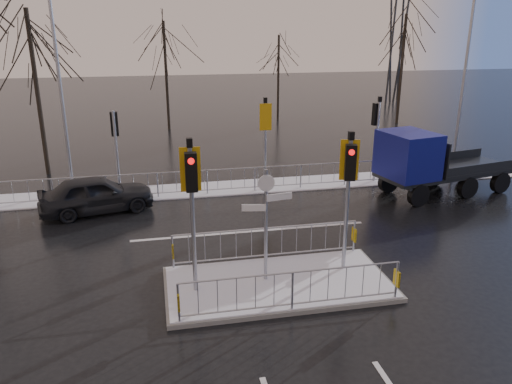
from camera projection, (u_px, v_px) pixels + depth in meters
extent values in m
plane|color=black|center=(278.00, 286.00, 13.40)|extent=(120.00, 120.00, 0.00)
cube|color=silver|center=(229.00, 188.00, 21.38)|extent=(30.00, 2.00, 0.04)
cube|color=silver|center=(251.00, 231.00, 16.93)|extent=(8.00, 0.15, 0.01)
cube|color=slate|center=(278.00, 284.00, 13.38)|extent=(6.00, 3.00, 0.12)
cube|color=silver|center=(278.00, 282.00, 13.36)|extent=(5.85, 2.85, 0.03)
cube|color=gold|center=(178.00, 301.00, 11.39)|extent=(0.05, 0.28, 0.42)
cube|color=gold|center=(397.00, 278.00, 12.42)|extent=(0.05, 0.28, 0.42)
cube|color=gold|center=(173.00, 250.00, 13.95)|extent=(0.05, 0.28, 0.42)
cube|color=gold|center=(354.00, 235.00, 14.99)|extent=(0.05, 0.28, 0.42)
cylinder|color=#9A9FA9|center=(193.00, 223.00, 12.33)|extent=(0.11, 0.11, 3.80)
cube|color=black|center=(191.00, 172.00, 11.74)|extent=(0.28, 0.22, 0.95)
cylinder|color=red|center=(191.00, 161.00, 11.54)|extent=(0.16, 0.04, 0.16)
cube|color=#D99D0C|center=(190.00, 169.00, 11.97)|extent=(0.50, 0.03, 1.10)
cube|color=black|center=(189.00, 143.00, 11.69)|extent=(0.14, 0.14, 0.22)
cylinder|color=#9A9FA9|center=(347.00, 207.00, 13.53)|extent=(0.11, 0.11, 3.70)
cube|color=black|center=(350.00, 163.00, 12.94)|extent=(0.33, 0.28, 0.95)
cylinder|color=red|center=(352.00, 152.00, 12.75)|extent=(0.16, 0.08, 0.16)
cube|color=#D99D0C|center=(349.00, 160.00, 13.18)|extent=(0.49, 0.16, 1.10)
cube|color=black|center=(351.00, 136.00, 12.90)|extent=(0.14, 0.14, 0.22)
cylinder|color=#9A9FA9|center=(266.00, 227.00, 13.00)|extent=(0.09, 0.09, 3.10)
cube|color=silver|center=(279.00, 197.00, 12.81)|extent=(0.70, 0.14, 0.18)
cube|color=silver|center=(254.00, 208.00, 12.76)|extent=(0.62, 0.15, 0.18)
cylinder|color=silver|center=(266.00, 183.00, 12.59)|extent=(0.44, 0.03, 0.44)
cylinder|color=#9A9FA9|center=(117.00, 155.00, 19.67)|extent=(0.11, 0.11, 3.50)
cube|color=black|center=(114.00, 124.00, 19.45)|extent=(0.28, 0.22, 0.95)
cylinder|color=red|center=(114.00, 116.00, 19.46)|extent=(0.16, 0.04, 0.16)
cylinder|color=#9A9FA9|center=(265.00, 146.00, 20.81)|extent=(0.11, 0.11, 3.60)
cube|color=black|center=(264.00, 116.00, 20.57)|extent=(0.28, 0.22, 0.95)
cylinder|color=red|center=(264.00, 108.00, 20.58)|extent=(0.16, 0.04, 0.16)
cube|color=#D99D0C|center=(266.00, 117.00, 20.34)|extent=(0.50, 0.03, 1.10)
cube|color=black|center=(265.00, 100.00, 20.19)|extent=(0.14, 0.14, 0.22)
cylinder|color=#9A9FA9|center=(377.00, 142.00, 21.78)|extent=(0.11, 0.11, 3.50)
cube|color=black|center=(376.00, 114.00, 21.55)|extent=(0.33, 0.28, 0.95)
cylinder|color=red|center=(375.00, 107.00, 21.55)|extent=(0.16, 0.08, 0.16)
cube|color=black|center=(380.00, 99.00, 21.18)|extent=(0.14, 0.14, 0.22)
imported|color=black|center=(97.00, 194.00, 18.48)|extent=(4.39, 2.57, 1.40)
cylinder|color=black|center=(418.00, 195.00, 19.16)|extent=(0.92, 0.43, 0.89)
cylinder|color=black|center=(388.00, 182.00, 20.78)|extent=(0.92, 0.43, 0.89)
cylinder|color=black|center=(468.00, 187.00, 20.07)|extent=(0.92, 0.43, 0.89)
cylinder|color=black|center=(435.00, 175.00, 21.70)|extent=(0.92, 0.43, 0.89)
cylinder|color=black|center=(500.00, 182.00, 20.73)|extent=(0.92, 0.43, 0.89)
cylinder|color=black|center=(466.00, 171.00, 22.35)|extent=(0.92, 0.43, 0.89)
cube|color=black|center=(445.00, 172.00, 20.62)|extent=(6.13, 3.13, 0.14)
cube|color=navy|center=(408.00, 155.00, 19.56)|extent=(2.15, 2.43, 1.77)
cube|color=black|center=(426.00, 144.00, 19.77)|extent=(0.38, 1.74, 0.97)
cube|color=#2D3033|center=(395.00, 180.00, 19.68)|extent=(0.50, 2.02, 0.31)
cube|color=black|center=(464.00, 167.00, 20.94)|extent=(4.24, 2.84, 0.11)
cube|color=black|center=(430.00, 155.00, 20.01)|extent=(0.48, 2.10, 1.33)
cylinder|color=black|center=(38.00, 95.00, 22.29)|extent=(0.20, 0.20, 7.36)
cylinder|color=black|center=(166.00, 77.00, 32.34)|extent=(0.19, 0.19, 6.90)
cylinder|color=black|center=(278.00, 78.00, 35.87)|extent=(0.16, 0.16, 5.98)
cylinder|color=black|center=(401.00, 70.00, 34.40)|extent=(0.20, 0.20, 7.36)
cylinder|color=#9A9FA9|center=(463.00, 88.00, 22.03)|extent=(0.14, 0.14, 8.00)
cylinder|color=#9A9FA9|center=(61.00, 93.00, 19.66)|extent=(0.14, 0.14, 8.20)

